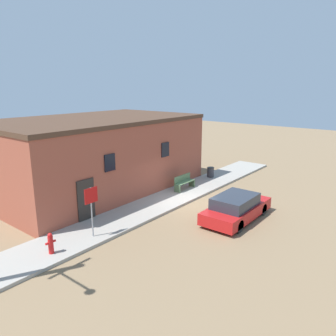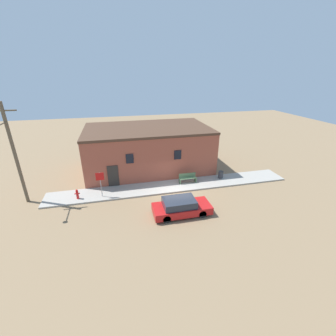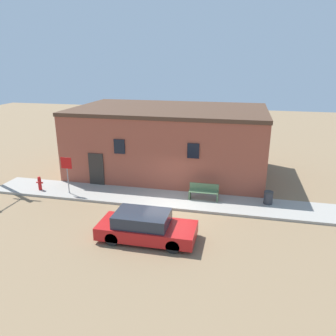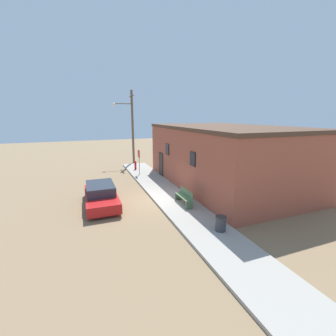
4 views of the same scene
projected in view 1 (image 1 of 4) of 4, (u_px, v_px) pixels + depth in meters
The scene contains 8 objects.
ground_plane at pixel (190, 203), 19.02m from camera, with size 80.00×80.00×0.00m, color #846B4C.
sidewalk at pixel (173, 197), 19.75m from camera, with size 22.77×2.49×0.14m.
brick_building at pixel (96, 154), 21.17m from camera, with size 13.17×7.91×4.68m.
fire_hydrant at pixel (51, 243), 12.93m from camera, with size 0.43×0.21×0.87m.
stop_sign at pixel (91, 203), 14.12m from camera, with size 0.68×0.06×2.25m.
bench at pixel (184, 182), 21.01m from camera, with size 1.68×0.44×0.93m.
trash_bin at pixel (211, 172), 23.88m from camera, with size 0.51×0.51×0.72m.
parked_car at pixel (236, 208), 16.56m from camera, with size 4.42×1.85×1.31m.
Camera 1 is at (-14.82, -10.20, 6.61)m, focal length 35.00 mm.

